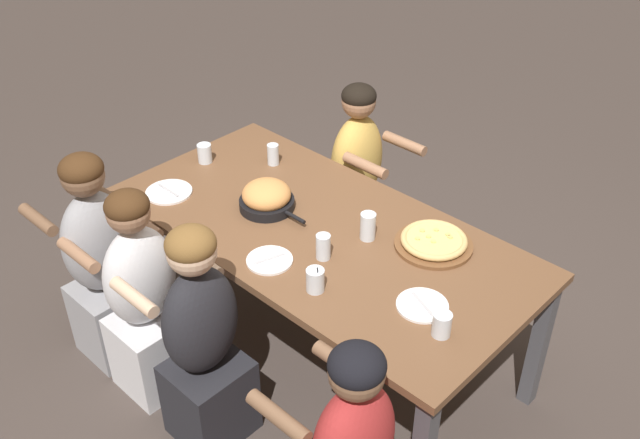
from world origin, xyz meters
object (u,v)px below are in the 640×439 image
Objects in this scene: diner_far_midleft at (356,184)px; empty_plate_b at (422,305)px; cocktail_glass_blue at (315,281)px; drinking_glass_c at (442,326)px; drinking_glass_a at (205,154)px; skillet_bowl at (267,197)px; drinking_glass_b at (273,156)px; diner_near_midleft at (144,302)px; drinking_glass_e at (368,228)px; empty_plate_a at (169,192)px; drinking_glass_d at (323,248)px; pizza_board_main at (434,242)px; diner_near_left at (102,266)px; diner_near_center at (203,345)px; empty_plate_c at (270,260)px.

empty_plate_b is at bearing 52.14° from diner_far_midleft.
cocktail_glass_blue is 0.56m from drinking_glass_c.
empty_plate_b is 1.59m from drinking_glass_a.
skillet_bowl is at bearing 6.69° from diner_far_midleft.
drinking_glass_b reaches higher than empty_plate_b.
diner_near_midleft is (-0.14, -0.68, -0.33)m from skillet_bowl.
empty_plate_b is at bearing -4.93° from drinking_glass_a.
drinking_glass_a is 1.11m from drinking_glass_e.
skillet_bowl reaches higher than drinking_glass_c.
empty_plate_a is at bearing -19.63° from diner_far_midleft.
empty_plate_b is 0.53m from drinking_glass_d.
empty_plate_a is 1.97× the size of drinking_glass_d.
drinking_glass_e is 0.95m from diner_far_midleft.
pizza_board_main is 1.66× the size of empty_plate_b.
cocktail_glass_blue is 0.12× the size of diner_near_midleft.
drinking_glass_c is (0.55, 0.15, -0.00)m from cocktail_glass_blue.
diner_near_midleft is at bearing -133.03° from pizza_board_main.
drinking_glass_c is at bearing -71.78° from diner_near_left.
pizza_board_main is at bearing 24.25° from empty_plate_a.
diner_near_center is (0.30, -0.68, -0.31)m from skillet_bowl.
diner_near_center is at bearing -127.57° from cocktail_glass_blue.
drinking_glass_d is 0.10× the size of diner_far_midleft.
drinking_glass_b is 0.96× the size of drinking_glass_d.
empty_plate_b is 0.19× the size of diner_far_midleft.
drinking_glass_a is at bearing 6.70° from diner_near_left.
drinking_glass_c is 0.69m from drinking_glass_e.
pizza_board_main is 3.45× the size of drinking_glass_a.
diner_near_midleft is at bearing 90.00° from diner_near_center.
drinking_glass_b is at bearing -11.20° from diner_near_left.
drinking_glass_b is at bearing 40.16° from drinking_glass_a.
drinking_glass_b is 1.06m from diner_near_left.
diner_near_left is at bearing -142.25° from pizza_board_main.
empty_plate_c is at bearing -44.46° from drinking_glass_b.
empty_plate_b is 1.33m from diner_near_midleft.
drinking_glass_d reaches higher than drinking_glass_c.
drinking_glass_d is at bearing -100.71° from drinking_glass_e.
drinking_glass_a is (-1.19, 0.36, 0.00)m from cocktail_glass_blue.
drinking_glass_c is 1.76m from diner_near_left.
drinking_glass_a is 0.09× the size of diner_far_midleft.
diner_near_left reaches higher than cocktail_glass_blue.
cocktail_glass_blue is at bearing -33.93° from drinking_glass_b.
pizza_board_main is 2.70× the size of drinking_glass_e.
empty_plate_c is at bearing -179.91° from cocktail_glass_blue.
diner_near_midleft is at bearing -128.57° from drinking_glass_e.
empty_plate_c is 0.49m from drinking_glass_e.
cocktail_glass_blue is 0.11× the size of diner_far_midleft.
drinking_glass_a is 0.09× the size of diner_near_midleft.
pizza_board_main is at bearing -0.53° from drinking_glass_b.
empty_plate_b is 0.72m from empty_plate_c.
empty_plate_c is at bearing -127.83° from pizza_board_main.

